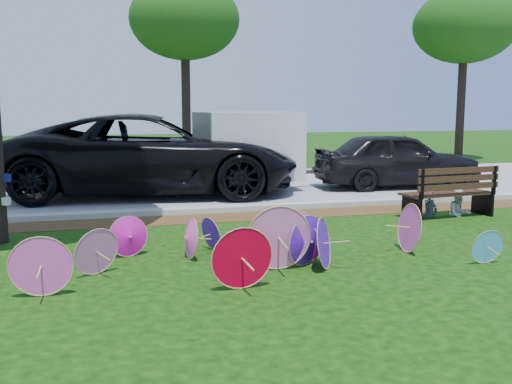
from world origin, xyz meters
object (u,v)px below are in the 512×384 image
(person_left, at_px, (431,190))
(person_right, at_px, (460,190))
(park_bench, at_px, (447,192))
(cargo_trailer, at_px, (249,146))
(black_van, at_px, (152,155))
(dark_pickup, at_px, (397,160))
(parasol_pile, at_px, (260,242))

(person_left, distance_m, person_right, 0.70)
(person_right, bearing_deg, park_bench, -169.15)
(person_left, bearing_deg, cargo_trailer, 96.28)
(black_van, relative_size, dark_pickup, 1.62)
(parasol_pile, distance_m, black_van, 7.56)
(dark_pickup, bearing_deg, park_bench, 168.80)
(parasol_pile, bearing_deg, black_van, 97.20)
(person_left, bearing_deg, parasol_pile, -171.60)
(black_van, height_order, dark_pickup, black_van)
(black_van, relative_size, person_right, 7.01)
(black_van, xyz_separation_m, person_right, (6.13, -4.66, -0.52))
(cargo_trailer, bearing_deg, person_right, -61.24)
(black_van, xyz_separation_m, cargo_trailer, (2.68, 0.11, 0.18))
(parasol_pile, xyz_separation_m, person_left, (4.49, 2.81, 0.19))
(dark_pickup, distance_m, park_bench, 4.58)
(cargo_trailer, xyz_separation_m, person_left, (2.75, -4.77, -0.67))
(person_right, bearing_deg, cargo_trailer, 128.60)
(parasol_pile, distance_m, person_left, 5.30)
(parasol_pile, distance_m, dark_pickup, 9.39)
(cargo_trailer, xyz_separation_m, park_bench, (3.10, -4.82, -0.71))
(parasol_pile, bearing_deg, dark_pickup, 49.92)
(black_van, bearing_deg, person_right, -120.59)
(parasol_pile, distance_m, park_bench, 5.57)
(person_left, height_order, person_right, person_left)
(park_bench, bearing_deg, dark_pickup, 68.85)
(dark_pickup, distance_m, person_right, 4.45)
(parasol_pile, bearing_deg, park_bench, 29.75)
(person_left, bearing_deg, black_van, 115.67)
(parasol_pile, height_order, cargo_trailer, cargo_trailer)
(dark_pickup, height_order, cargo_trailer, cargo_trailer)
(park_bench, bearing_deg, parasol_pile, -156.14)
(black_van, distance_m, dark_pickup, 7.00)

